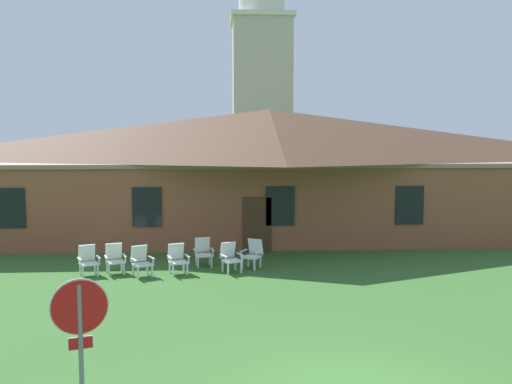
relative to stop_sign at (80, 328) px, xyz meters
The scene contains 10 objects.
brick_building 18.78m from the stop_sign, 77.05° to the left, with size 26.24×10.40×5.70m.
dome_tower 40.44m from the stop_sign, 82.28° to the left, with size 5.18×5.18×20.16m.
stop_sign is the anchor object (origin of this frame).
lawn_chair_by_porch 10.26m from the stop_sign, 103.00° to the left, with size 0.80×0.84×0.96m.
lawn_chair_near_door 10.31m from the stop_sign, 98.39° to the left, with size 0.76×0.81×0.96m.
lawn_chair_left_end 9.81m from the stop_sign, 93.49° to the left, with size 0.82×0.85×0.96m.
lawn_chair_middle 10.06m from the stop_sign, 86.95° to the left, with size 0.76×0.81×0.96m.
lawn_chair_right_end 11.15m from the stop_sign, 83.15° to the left, with size 0.72×0.76×0.96m.
lawn_chair_far_side 10.41m from the stop_sign, 77.54° to the left, with size 0.79×0.84×0.96m.
lawn_chair_under_eave 11.10m from the stop_sign, 74.17° to the left, with size 0.83×0.86×0.96m.
Camera 1 is at (-2.20, -8.48, 4.33)m, focal length 38.71 mm.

